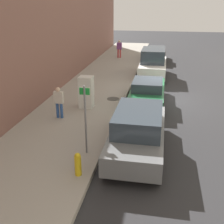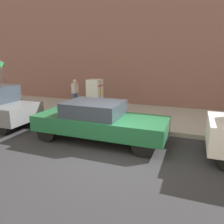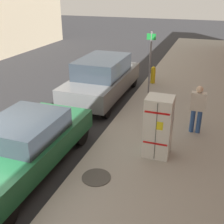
# 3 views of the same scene
# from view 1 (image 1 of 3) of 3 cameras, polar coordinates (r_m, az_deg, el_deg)

# --- Properties ---
(ground_plane) EXTENTS (80.00, 80.00, 0.00)m
(ground_plane) POSITION_cam_1_polar(r_m,az_deg,el_deg) (16.80, 10.28, 2.51)
(ground_plane) COLOR #28282B
(sidewalk_slab) EXTENTS (4.37, 44.00, 0.18)m
(sidewalk_slab) POSITION_cam_1_polar(r_m,az_deg,el_deg) (17.30, -4.19, 3.68)
(sidewalk_slab) COLOR #9E998E
(sidewalk_slab) RESTS_ON ground
(building_facade_near) EXTENTS (2.31, 39.60, 7.32)m
(building_facade_near) POSITION_cam_1_polar(r_m,az_deg,el_deg) (17.70, -15.44, 15.24)
(building_facade_near) COLOR #7F564C
(building_facade_near) RESTS_ON ground
(discarded_refrigerator) EXTENTS (0.69, 0.64, 1.65)m
(discarded_refrigerator) POSITION_cam_1_polar(r_m,az_deg,el_deg) (14.68, -5.25, 4.07)
(discarded_refrigerator) COLOR silver
(discarded_refrigerator) RESTS_ON sidewalk_slab
(manhole_cover) EXTENTS (0.70, 0.70, 0.02)m
(manhole_cover) POSITION_cam_1_polar(r_m,az_deg,el_deg) (16.09, 0.22, 2.69)
(manhole_cover) COLOR #47443F
(manhole_cover) RESTS_ON sidewalk_slab
(street_sign_post) EXTENTS (0.36, 0.07, 2.57)m
(street_sign_post) POSITION_cam_1_polar(r_m,az_deg,el_deg) (9.94, -5.44, -0.96)
(street_sign_post) COLOR slate
(street_sign_post) RESTS_ON sidewalk_slab
(fire_hydrant) EXTENTS (0.22, 0.22, 0.80)m
(fire_hydrant) POSITION_cam_1_polar(r_m,az_deg,el_deg) (9.16, -6.94, -10.41)
(fire_hydrant) COLOR gold
(fire_hydrant) RESTS_ON sidewalk_slab
(pedestrian_walking_far) EXTENTS (0.49, 0.23, 1.68)m
(pedestrian_walking_far) POSITION_cam_1_polar(r_m,az_deg,el_deg) (28.02, 1.48, 12.93)
(pedestrian_walking_far) COLOR #B73338
(pedestrian_walking_far) RESTS_ON sidewalk_slab
(pedestrian_standing_near) EXTENTS (0.44, 0.22, 1.52)m
(pedestrian_standing_near) POSITION_cam_1_polar(r_m,az_deg,el_deg) (13.45, -10.75, 2.25)
(pedestrian_standing_near) COLOR #2D5193
(pedestrian_standing_near) RESTS_ON sidewalk_slab
(parked_suv_gray) EXTENTS (1.92, 4.83, 1.72)m
(parked_suv_gray) POSITION_cam_1_polar(r_m,az_deg,el_deg) (10.58, 5.30, -3.87)
(parked_suv_gray) COLOR slate
(parked_suv_gray) RESTS_ON ground
(parked_sedan_green) EXTENTS (1.81, 4.68, 1.40)m
(parked_sedan_green) POSITION_cam_1_polar(r_m,az_deg,el_deg) (15.79, 7.23, 4.23)
(parked_sedan_green) COLOR #1E6038
(parked_sedan_green) RESTS_ON ground
(parked_van_white) EXTENTS (1.91, 4.78, 2.13)m
(parked_van_white) POSITION_cam_1_polar(r_m,az_deg,el_deg) (21.47, 8.32, 9.71)
(parked_van_white) COLOR silver
(parked_van_white) RESTS_ON ground
(parked_sedan_dark) EXTENTS (1.85, 4.42, 1.41)m
(parked_sedan_dark) POSITION_cam_1_polar(r_m,az_deg,el_deg) (27.55, 8.91, 11.66)
(parked_sedan_dark) COLOR black
(parked_sedan_dark) RESTS_ON ground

